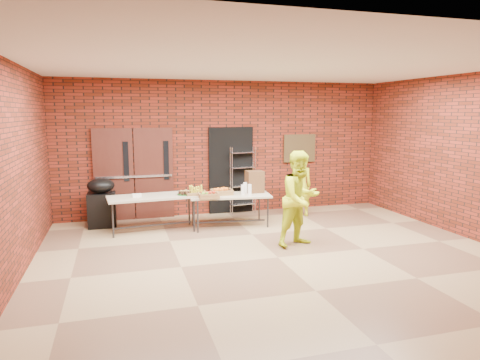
% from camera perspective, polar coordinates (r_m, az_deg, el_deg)
% --- Properties ---
extents(room, '(8.08, 7.08, 3.28)m').
position_cam_1_polar(room, '(7.06, 5.26, 2.11)').
color(room, brown).
rests_on(room, ground).
extents(double_doors, '(1.78, 0.12, 2.10)m').
position_cam_1_polar(double_doors, '(10.07, -13.91, 0.79)').
color(double_doors, '#401A12').
rests_on(double_doors, room).
extents(dark_doorway, '(1.10, 0.06, 2.10)m').
position_cam_1_polar(dark_doorway, '(10.43, -1.21, 1.30)').
color(dark_doorway, black).
rests_on(dark_doorway, room).
extents(bronze_plaque, '(0.85, 0.04, 0.70)m').
position_cam_1_polar(bronze_plaque, '(10.97, 7.94, 4.22)').
color(bronze_plaque, '#43331B').
rests_on(bronze_plaque, room).
extents(wire_rack, '(0.62, 0.30, 1.63)m').
position_cam_1_polar(wire_rack, '(10.40, 0.37, -0.03)').
color(wire_rack, silver).
rests_on(wire_rack, room).
extents(table_left, '(1.87, 0.91, 0.74)m').
position_cam_1_polar(table_left, '(9.01, -11.57, -2.47)').
color(table_left, tan).
rests_on(table_left, room).
extents(table_right, '(1.78, 0.90, 0.70)m').
position_cam_1_polar(table_right, '(9.17, -1.34, -2.33)').
color(table_right, tan).
rests_on(table_right, room).
extents(basket_bananas, '(0.42, 0.33, 0.13)m').
position_cam_1_polar(basket_bananas, '(9.00, -5.89, -1.83)').
color(basket_bananas, olive).
rests_on(basket_bananas, table_right).
extents(basket_oranges, '(0.45, 0.35, 0.14)m').
position_cam_1_polar(basket_oranges, '(9.17, -2.48, -1.57)').
color(basket_oranges, olive).
rests_on(basket_oranges, table_right).
extents(basket_apples, '(0.41, 0.32, 0.13)m').
position_cam_1_polar(basket_apples, '(8.85, -4.23, -2.00)').
color(basket_apples, olive).
rests_on(basket_apples, table_right).
extents(muffin_tray, '(0.36, 0.36, 0.09)m').
position_cam_1_polar(muffin_tray, '(9.02, -7.27, -1.68)').
color(muffin_tray, '#15511B').
rests_on(muffin_tray, table_left).
extents(napkin_box, '(0.18, 0.12, 0.06)m').
position_cam_1_polar(napkin_box, '(8.96, -13.57, -2.00)').
color(napkin_box, white).
rests_on(napkin_box, table_left).
extents(coffee_dispenser, '(0.36, 0.32, 0.48)m').
position_cam_1_polar(coffee_dispenser, '(9.40, 1.95, -0.22)').
color(coffee_dispenser, '#52371C').
rests_on(coffee_dispenser, table_right).
extents(cup_stack_front, '(0.07, 0.07, 0.22)m').
position_cam_1_polar(cup_stack_front, '(9.13, 0.37, -1.31)').
color(cup_stack_front, white).
rests_on(cup_stack_front, table_right).
extents(cup_stack_mid, '(0.08, 0.08, 0.25)m').
position_cam_1_polar(cup_stack_mid, '(9.01, 1.28, -1.35)').
color(cup_stack_mid, white).
rests_on(cup_stack_mid, table_right).
extents(cup_stack_back, '(0.08, 0.08, 0.25)m').
position_cam_1_polar(cup_stack_back, '(9.24, 0.69, -1.09)').
color(cup_stack_back, white).
rests_on(cup_stack_back, table_right).
extents(covered_grill, '(0.59, 0.50, 1.06)m').
position_cam_1_polar(covered_grill, '(9.67, -17.97, -2.88)').
color(covered_grill, black).
rests_on(covered_grill, room).
extents(volunteer_woman, '(0.56, 0.40, 1.46)m').
position_cam_1_polar(volunteer_woman, '(10.21, 8.12, -0.78)').
color(volunteer_woman, '#CBDD18').
rests_on(volunteer_woman, room).
extents(volunteer_man, '(1.02, 0.90, 1.76)m').
position_cam_1_polar(volunteer_man, '(7.92, 8.04, -2.48)').
color(volunteer_man, '#CBDD18').
rests_on(volunteer_man, room).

